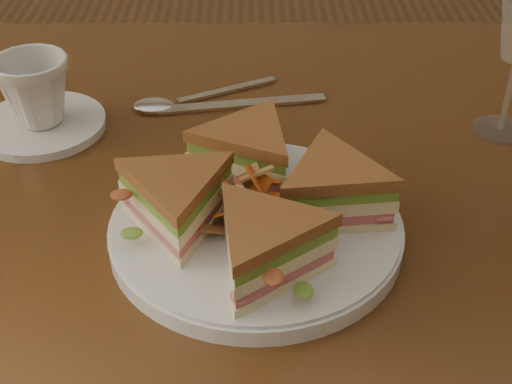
# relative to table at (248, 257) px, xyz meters

# --- Properties ---
(table) EXTENTS (1.20, 0.80, 0.75)m
(table) POSITION_rel_table_xyz_m (0.00, 0.00, 0.00)
(table) COLOR #371D0C
(table) RESTS_ON ground
(plate) EXTENTS (0.26, 0.26, 0.02)m
(plate) POSITION_rel_table_xyz_m (0.01, -0.08, 0.11)
(plate) COLOR silver
(plate) RESTS_ON table
(sandwich_wedges) EXTENTS (0.27, 0.27, 0.06)m
(sandwich_wedges) POSITION_rel_table_xyz_m (0.01, -0.08, 0.14)
(sandwich_wedges) COLOR #FEEDBC
(sandwich_wedges) RESTS_ON plate
(crisps_mound) EXTENTS (0.09, 0.09, 0.05)m
(crisps_mound) POSITION_rel_table_xyz_m (0.01, -0.08, 0.14)
(crisps_mound) COLOR orange
(crisps_mound) RESTS_ON plate
(spoon) EXTENTS (0.17, 0.09, 0.01)m
(spoon) POSITION_rel_table_xyz_m (-0.09, 0.16, 0.10)
(spoon) COLOR silver
(spoon) RESTS_ON table
(knife) EXTENTS (0.21, 0.05, 0.00)m
(knife) POSITION_rel_table_xyz_m (-0.02, 0.15, 0.10)
(knife) COLOR silver
(knife) RESTS_ON table
(saucer) EXTENTS (0.14, 0.14, 0.01)m
(saucer) POSITION_rel_table_xyz_m (-0.23, 0.11, 0.10)
(saucer) COLOR silver
(saucer) RESTS_ON table
(coffee_cup) EXTENTS (0.09, 0.09, 0.08)m
(coffee_cup) POSITION_rel_table_xyz_m (-0.23, 0.11, 0.15)
(coffee_cup) COLOR silver
(coffee_cup) RESTS_ON saucer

